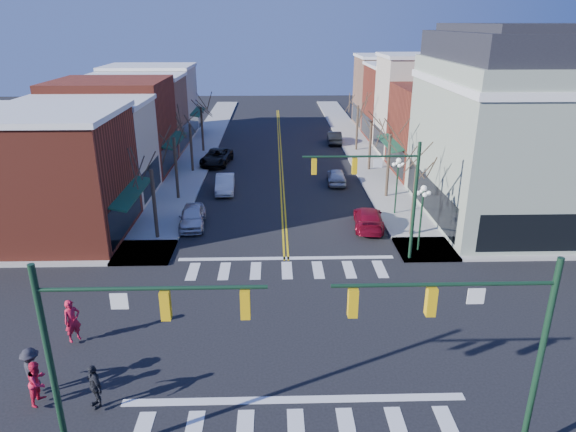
{
  "coord_description": "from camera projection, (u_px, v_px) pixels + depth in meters",
  "views": [
    {
      "loc": [
        -0.69,
        -20.27,
        13.46
      ],
      "look_at": [
        0.1,
        7.65,
        2.8
      ],
      "focal_mm": 32.0,
      "sensor_mm": 36.0,
      "label": 1
    }
  ],
  "objects": [
    {
      "name": "car_right_near",
      "position": [
        368.0,
        218.0,
        35.4
      ],
      "size": [
        2.44,
        4.92,
        1.37
      ],
      "primitive_type": "imported",
      "rotation": [
        0.0,
        0.0,
        3.03
      ],
      "color": "maroon",
      "rests_on": "ground"
    },
    {
      "name": "car_left_mid",
      "position": [
        225.0,
        184.0,
        42.85
      ],
      "size": [
        1.7,
        4.35,
        1.41
      ],
      "primitive_type": "imported",
      "rotation": [
        0.0,
        0.0,
        0.05
      ],
      "color": "silver",
      "rests_on": "ground"
    },
    {
      "name": "tree_left_b",
      "position": [
        176.0,
        169.0,
        40.37
      ],
      "size": [
        0.24,
        0.24,
        5.04
      ],
      "primitive_type": "cylinder",
      "color": "#382B21",
      "rests_on": "ground"
    },
    {
      "name": "traffic_mast_far_right",
      "position": [
        384.0,
        185.0,
        29.12
      ],
      "size": [
        6.6,
        0.28,
        7.2
      ],
      "color": "#14331E",
      "rests_on": "ground"
    },
    {
      "name": "tree_left_d",
      "position": [
        202.0,
        130.0,
        55.34
      ],
      "size": [
        0.24,
        0.24,
        4.9
      ],
      "primitive_type": "cylinder",
      "color": "#382B21",
      "rests_on": "ground"
    },
    {
      "name": "bldg_left_brick_b",
      "position": [
        114.0,
        127.0,
        47.51
      ],
      "size": [
        10.0,
        9.0,
        8.5
      ],
      "primitive_type": "cube",
      "color": "maroon",
      "rests_on": "ground"
    },
    {
      "name": "tree_right_c",
      "position": [
        370.0,
        146.0,
        48.32
      ],
      "size": [
        0.24,
        0.24,
        4.83
      ],
      "primitive_type": "cylinder",
      "color": "#382B21",
      "rests_on": "ground"
    },
    {
      "name": "tree_right_d",
      "position": [
        357.0,
        128.0,
        55.77
      ],
      "size": [
        0.24,
        0.24,
        4.97
      ],
      "primitive_type": "cylinder",
      "color": "#382B21",
      "rests_on": "ground"
    },
    {
      "name": "victorian_corner",
      "position": [
        523.0,
        126.0,
        35.35
      ],
      "size": [
        12.25,
        14.25,
        13.3
      ],
      "color": "gray",
      "rests_on": "ground"
    },
    {
      "name": "pedestrian_dark_a",
      "position": [
        94.0,
        386.0,
        18.64
      ],
      "size": [
        1.01,
        1.06,
        1.77
      ],
      "primitive_type": "imported",
      "rotation": [
        0.0,
        0.0,
        -0.85
      ],
      "color": "black",
      "rests_on": "sidewalk_left"
    },
    {
      "name": "bldg_right_tan",
      "position": [
        395.0,
        92.0,
        68.31
      ],
      "size": [
        10.0,
        8.0,
        9.0
      ],
      "primitive_type": "cube",
      "color": "#986C53",
      "rests_on": "ground"
    },
    {
      "name": "bldg_left_tan",
      "position": [
        136.0,
        115.0,
        55.33
      ],
      "size": [
        10.0,
        7.5,
        7.8
      ],
      "primitive_type": "cube",
      "color": "#986C53",
      "rests_on": "ground"
    },
    {
      "name": "tree_right_a",
      "position": [
        414.0,
        203.0,
        33.42
      ],
      "size": [
        0.24,
        0.24,
        4.62
      ],
      "primitive_type": "cylinder",
      "color": "#382B21",
      "rests_on": "ground"
    },
    {
      "name": "pedestrian_dark_b",
      "position": [
        32.0,
        370.0,
        19.4
      ],
      "size": [
        1.31,
        1.37,
        1.87
      ],
      "primitive_type": "imported",
      "rotation": [
        0.0,
        0.0,
        2.28
      ],
      "color": "black",
      "rests_on": "sidewalk_left"
    },
    {
      "name": "car_right_mid",
      "position": [
        336.0,
        176.0,
        45.03
      ],
      "size": [
        1.82,
        4.05,
        1.35
      ],
      "primitive_type": "imported",
      "rotation": [
        0.0,
        0.0,
        3.09
      ],
      "color": "#B7B6BB",
      "rests_on": "ground"
    },
    {
      "name": "tree_left_c",
      "position": [
        191.0,
        148.0,
        47.93
      ],
      "size": [
        0.24,
        0.24,
        4.55
      ],
      "primitive_type": "cylinder",
      "color": "#382B21",
      "rests_on": "ground"
    },
    {
      "name": "bldg_right_brick_a",
      "position": [
        451.0,
        131.0,
        46.78
      ],
      "size": [
        10.0,
        8.5,
        8.0
      ],
      "primitive_type": "cube",
      "color": "maroon",
      "rests_on": "ground"
    },
    {
      "name": "bldg_right_brick_b",
      "position": [
        409.0,
        103.0,
        60.93
      ],
      "size": [
        10.0,
        8.0,
        8.5
      ],
      "primitive_type": "cube",
      "color": "maroon",
      "rests_on": "ground"
    },
    {
      "name": "bldg_right_stucco",
      "position": [
        428.0,
        107.0,
        53.66
      ],
      "size": [
        10.0,
        7.0,
        10.0
      ],
      "primitive_type": "cube",
      "color": "#BFB39E",
      "rests_on": "ground"
    },
    {
      "name": "traffic_mast_near_right",
      "position": [
        484.0,
        334.0,
        15.3
      ],
      "size": [
        6.6,
        0.28,
        7.2
      ],
      "color": "#14331E",
      "rests_on": "ground"
    },
    {
      "name": "car_left_far",
      "position": [
        217.0,
        157.0,
        51.07
      ],
      "size": [
        3.18,
        5.67,
        1.5
      ],
      "primitive_type": "imported",
      "rotation": [
        0.0,
        0.0,
        -0.13
      ],
      "color": "black",
      "rests_on": "ground"
    },
    {
      "name": "tree_left_a",
      "position": [
        154.0,
        205.0,
        32.95
      ],
      "size": [
        0.24,
        0.24,
        4.76
      ],
      "primitive_type": "cylinder",
      "color": "#382B21",
      "rests_on": "ground"
    },
    {
      "name": "bldg_left_brick_a",
      "position": [
        43.0,
        178.0,
        32.88
      ],
      "size": [
        10.0,
        8.5,
        8.0
      ],
      "primitive_type": "cube",
      "color": "maroon",
      "rests_on": "ground"
    },
    {
      "name": "bldg_left_stucco_b",
      "position": [
        152.0,
        103.0,
        62.5
      ],
      "size": [
        10.0,
        8.0,
        8.2
      ],
      "primitive_type": "cube",
      "color": "#BFB39E",
      "rests_on": "ground"
    },
    {
      "name": "sidewalk_right",
      "position": [
        388.0,
        193.0,
        42.63
      ],
      "size": [
        3.5,
        70.0,
        0.15
      ],
      "primitive_type": "cube",
      "color": "#9E9B93",
      "rests_on": "ground"
    },
    {
      "name": "lamppost_corner",
      "position": [
        422.0,
        207.0,
        30.84
      ],
      "size": [
        0.36,
        0.36,
        4.33
      ],
      "color": "#14331E",
      "rests_on": "ground"
    },
    {
      "name": "traffic_mast_near_left",
      "position": [
        110.0,
        340.0,
        15.01
      ],
      "size": [
        6.6,
        0.28,
        7.2
      ],
      "color": "#14331E",
      "rests_on": "ground"
    },
    {
      "name": "lamppost_midblock",
      "position": [
        397.0,
        176.0,
        36.92
      ],
      "size": [
        0.36,
        0.36,
        4.33
      ],
      "color": "#14331E",
      "rests_on": "ground"
    },
    {
      "name": "sidewalk_left",
      "position": [
        176.0,
        195.0,
        42.17
      ],
      "size": [
        3.5,
        70.0,
        0.15
      ],
      "primitive_type": "cube",
      "color": "#9E9B93",
      "rests_on": "ground"
    },
    {
      "name": "car_right_far",
      "position": [
        334.0,
        137.0,
        59.77
      ],
      "size": [
        1.72,
        4.42,
        1.43
      ],
      "primitive_type": "imported",
      "rotation": [
        0.0,
        0.0,
        3.09
      ],
      "color": "black",
      "rests_on": "ground"
    },
    {
      "name": "pedestrian_red_b",
      "position": [
        38.0,
        382.0,
        18.86
      ],
      "size": [
        0.76,
        0.92,
        1.74
      ],
      "primitive_type": "imported",
      "rotation": [
        0.0,
        0.0,
        1.45
      ],
      "color": "red",
      "rests_on": "sidewalk_left"
    },
    {
      "name": "car_left_near",
      "position": [
        192.0,
        217.0,
        35.62
      ],
      "size": [
        2.0,
        4.37,
        1.45
      ],
      "primitive_type": "imported",
      "rotation": [
        0.0,
        0.0,
        0.07
      ],
      "color": "silver",
      "rests_on": "ground"
    },
    {
      "name": "bldg_left_stucco_a",
      "position": [
        85.0,
        153.0,
        40.21
      ],
      "size": [
        10.0,
        7.0,
        7.5
      ],
      "primitive_type": "cube",
      "color": "#BFB39E",
      "rests_on": "ground"
    },
    {
      "name": "tree_right_b",
      "position": [
        388.0,
        167.0,
        40.79
      ],
      "size": [
        0.24,
        0.24,
        5.18
      ],
      "primitive_type": "cylinder",
      "color": "#382B21",
      "rests_on": "ground"
    },
    {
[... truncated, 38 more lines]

